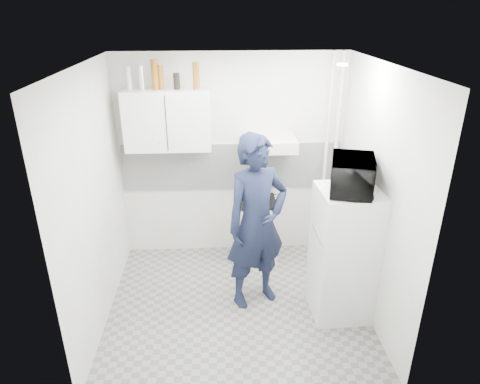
{
  "coord_description": "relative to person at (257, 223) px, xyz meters",
  "views": [
    {
      "loc": [
        -0.19,
        -3.86,
        3.08
      ],
      "look_at": [
        0.05,
        0.3,
        1.25
      ],
      "focal_mm": 32.0,
      "sensor_mm": 36.0,
      "label": 1
    }
  ],
  "objects": [
    {
      "name": "floor",
      "position": [
        -0.22,
        -0.11,
        -0.97
      ],
      "size": [
        2.8,
        2.8,
        0.0
      ],
      "primitive_type": "plane",
      "color": "gray",
      "rests_on": "ground"
    },
    {
      "name": "ceiling",
      "position": [
        -0.22,
        -0.11,
        1.63
      ],
      "size": [
        2.8,
        2.8,
        0.0
      ],
      "primitive_type": "plane",
      "color": "white",
      "rests_on": "wall_back"
    },
    {
      "name": "wall_back",
      "position": [
        -0.22,
        1.14,
        0.33
      ],
      "size": [
        2.8,
        0.0,
        2.8
      ],
      "primitive_type": "plane",
      "rotation": [
        1.57,
        0.0,
        0.0
      ],
      "color": "beige",
      "rests_on": "floor"
    },
    {
      "name": "wall_left",
      "position": [
        -1.62,
        -0.11,
        0.33
      ],
      "size": [
        0.0,
        2.6,
        2.6
      ],
      "primitive_type": "plane",
      "rotation": [
        1.57,
        0.0,
        1.57
      ],
      "color": "beige",
      "rests_on": "floor"
    },
    {
      "name": "wall_right",
      "position": [
        1.18,
        -0.11,
        0.33
      ],
      "size": [
        0.0,
        2.6,
        2.6
      ],
      "primitive_type": "plane",
      "rotation": [
        1.57,
        0.0,
        -1.57
      ],
      "color": "beige",
      "rests_on": "floor"
    },
    {
      "name": "person",
      "position": [
        0.0,
        0.0,
        0.0
      ],
      "size": [
        0.84,
        0.72,
        1.94
      ],
      "primitive_type": "imported",
      "rotation": [
        0.0,
        0.0,
        0.43
      ],
      "color": "black",
      "rests_on": "floor"
    },
    {
      "name": "stove",
      "position": [
        0.09,
        0.89,
        -0.58
      ],
      "size": [
        0.49,
        0.49,
        0.79
      ],
      "primitive_type": "cube",
      "color": "silver",
      "rests_on": "floor"
    },
    {
      "name": "fridge",
      "position": [
        0.88,
        -0.25,
        -0.26
      ],
      "size": [
        0.62,
        0.62,
        1.43
      ],
      "primitive_type": "cube",
      "rotation": [
        0.0,
        0.0,
        0.04
      ],
      "color": "white",
      "rests_on": "floor"
    },
    {
      "name": "stove_top",
      "position": [
        0.09,
        0.89,
        -0.17
      ],
      "size": [
        0.47,
        0.47,
        0.03
      ],
      "primitive_type": "cube",
      "color": "black",
      "rests_on": "stove"
    },
    {
      "name": "saucepan",
      "position": [
        0.11,
        0.88,
        -0.1
      ],
      "size": [
        0.19,
        0.19,
        0.1
      ],
      "primitive_type": "cylinder",
      "color": "silver",
      "rests_on": "stove_top"
    },
    {
      "name": "microwave",
      "position": [
        0.88,
        -0.25,
        0.62
      ],
      "size": [
        0.67,
        0.54,
        0.32
      ],
      "primitive_type": "imported",
      "rotation": [
        0.0,
        0.0,
        1.3
      ],
      "color": "black",
      "rests_on": "fridge"
    },
    {
      "name": "bottle_a",
      "position": [
        -1.37,
        0.96,
        1.36
      ],
      "size": [
        0.06,
        0.06,
        0.26
      ],
      "primitive_type": "cylinder",
      "color": "#B2B7BC",
      "rests_on": "upper_cabinet"
    },
    {
      "name": "bottle_b",
      "position": [
        -1.23,
        0.96,
        1.36
      ],
      "size": [
        0.07,
        0.07,
        0.27
      ],
      "primitive_type": "cylinder",
      "color": "silver",
      "rests_on": "upper_cabinet"
    },
    {
      "name": "bottle_c",
      "position": [
        -1.07,
        0.96,
        1.4
      ],
      "size": [
        0.08,
        0.08,
        0.33
      ],
      "primitive_type": "cylinder",
      "color": "brown",
      "rests_on": "upper_cabinet"
    },
    {
      "name": "bottle_d",
      "position": [
        -1.01,
        0.96,
        1.36
      ],
      "size": [
        0.06,
        0.06,
        0.27
      ],
      "primitive_type": "cylinder",
      "color": "brown",
      "rests_on": "upper_cabinet"
    },
    {
      "name": "canister_a",
      "position": [
        -0.84,
        0.96,
        1.32
      ],
      "size": [
        0.07,
        0.07,
        0.18
      ],
      "primitive_type": "cylinder",
      "color": "black",
      "rests_on": "upper_cabinet"
    },
    {
      "name": "bottle_e",
      "position": [
        -0.62,
        0.96,
        1.38
      ],
      "size": [
        0.07,
        0.07,
        0.3
      ],
      "primitive_type": "cylinder",
      "color": "brown",
      "rests_on": "upper_cabinet"
    },
    {
      "name": "upper_cabinet",
      "position": [
        -0.97,
        0.96,
        0.88
      ],
      "size": [
        1.0,
        0.35,
        0.7
      ],
      "primitive_type": "cube",
      "color": "white",
      "rests_on": "wall_back"
    },
    {
      "name": "range_hood",
      "position": [
        0.23,
        0.89,
        0.6
      ],
      "size": [
        0.6,
        0.5,
        0.14
      ],
      "primitive_type": "cube",
      "color": "silver",
      "rests_on": "wall_back"
    },
    {
      "name": "backsplash",
      "position": [
        -0.22,
        1.12,
        0.23
      ],
      "size": [
        2.74,
        0.03,
        0.6
      ],
      "primitive_type": "cube",
      "color": "white",
      "rests_on": "wall_back"
    },
    {
      "name": "pipe_a",
      "position": [
        1.08,
        1.06,
        0.33
      ],
      "size": [
        0.05,
        0.05,
        2.6
      ],
      "primitive_type": "cylinder",
      "color": "silver",
      "rests_on": "floor"
    },
    {
      "name": "pipe_b",
      "position": [
        0.96,
        1.06,
        0.33
      ],
      "size": [
        0.04,
        0.04,
        2.6
      ],
      "primitive_type": "cylinder",
      "color": "silver",
      "rests_on": "floor"
    },
    {
      "name": "ceiling_spot_fixture",
      "position": [
        0.78,
        0.09,
        1.6
      ],
      "size": [
        0.1,
        0.1,
        0.02
      ],
      "primitive_type": "cylinder",
      "color": "white",
      "rests_on": "ceiling"
    }
  ]
}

